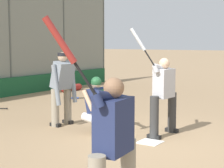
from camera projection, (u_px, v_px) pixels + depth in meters
name	position (u px, v px, depth m)	size (l,w,h in m)	color
ground_plane	(150.00, 142.00, 7.18)	(160.00, 160.00, 0.00)	#9E7F5B
home_plate_marker	(150.00, 142.00, 7.18)	(0.43, 0.43, 0.01)	white
batter_at_plate	(163.00, 94.00, 7.62)	(1.00, 0.70, 2.20)	#333333
catcher_behind_plate	(99.00, 104.00, 7.88)	(0.63, 0.75, 1.19)	silver
umpire_home	(63.00, 86.00, 8.56)	(0.68, 0.45, 1.69)	gray
batter_on_deck	(113.00, 146.00, 3.86)	(1.06, 0.60, 2.16)	gray
spare_bat_near_backstop	(73.00, 98.00, 12.63)	(0.61, 0.68, 0.07)	black
equipment_bag_dugout_side	(72.00, 88.00, 14.67)	(1.17, 0.26, 0.26)	maroon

